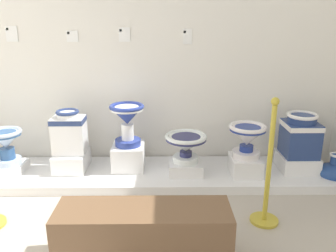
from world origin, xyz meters
TOP-DOWN VIEW (x-y plane):
  - wall_back at (2.02, 3.07)m, footprint 4.24×0.06m
  - display_platform at (2.02, 2.63)m, footprint 3.58×0.76m
  - plinth_block_broad_patterned at (0.51, 2.61)m, footprint 0.30×0.32m
  - antique_toilet_broad_patterned at (0.51, 2.61)m, footprint 0.33×0.33m
  - plinth_block_slender_white at (1.14, 2.69)m, footprint 0.33×0.40m
  - antique_toilet_slender_white at (1.14, 2.69)m, footprint 0.33×0.25m
  - plinth_block_tall_cobalt at (1.73, 2.71)m, footprint 0.33×0.35m
  - antique_toilet_tall_cobalt at (1.73, 2.71)m, footprint 0.36×0.36m
  - plinth_block_squat_floral at (2.33, 2.58)m, footprint 0.34×0.31m
  - antique_toilet_squat_floral at (2.33, 2.58)m, footprint 0.42×0.42m
  - plinth_block_pale_glazed at (2.94, 2.56)m, footprint 0.30×0.35m
  - antique_toilet_pale_glazed at (2.94, 2.56)m, footprint 0.37×0.37m
  - plinth_block_central_ornate at (3.51, 2.65)m, footprint 0.37×0.37m
  - antique_toilet_central_ornate at (3.51, 2.65)m, footprint 0.34×0.35m
  - info_placard_first at (0.53, 3.03)m, footprint 0.12×0.01m
  - info_placard_second at (1.16, 3.03)m, footprint 0.12×0.01m
  - info_placard_third at (1.70, 3.03)m, footprint 0.12×0.01m
  - info_placard_fourth at (2.36, 3.03)m, footprint 0.09×0.01m
  - decorative_vase_corner at (3.84, 2.50)m, footprint 0.31×0.31m
  - stanchion_post_near_right at (2.94, 1.81)m, footprint 0.23×0.23m
  - museum_bench at (1.97, 1.35)m, footprint 1.18×0.36m

SIDE VIEW (x-z plane):
  - display_platform at x=2.02m, z-range 0.00..0.09m
  - decorative_vase_corner at x=3.84m, z-range -0.04..0.29m
  - plinth_block_broad_patterned at x=0.51m, z-range 0.09..0.18m
  - plinth_block_squat_floral at x=2.33m, z-range 0.09..0.21m
  - plinth_block_central_ornate at x=3.51m, z-range 0.09..0.25m
  - plinth_block_pale_glazed at x=2.94m, z-range 0.09..0.27m
  - plinth_block_slender_white at x=1.14m, z-range 0.09..0.28m
  - museum_bench at x=1.97m, z-range 0.00..0.40m
  - plinth_block_tall_cobalt at x=1.73m, z-range 0.09..0.34m
  - stanchion_post_near_right at x=2.94m, z-range -0.18..0.87m
  - antique_toilet_squat_floral at x=2.33m, z-range 0.26..0.56m
  - antique_toilet_broad_patterned at x=0.51m, z-range 0.24..0.60m
  - antique_toilet_central_ornate at x=3.51m, z-range 0.26..0.71m
  - antique_toilet_pale_glazed at x=2.94m, z-range 0.32..0.66m
  - antique_toilet_slender_white at x=1.14m, z-range 0.28..0.74m
  - antique_toilet_tall_cobalt at x=1.73m, z-range 0.42..0.86m
  - info_placard_fourth at x=2.36m, z-range 1.36..1.51m
  - info_placard_second at x=1.16m, z-range 1.38..1.50m
  - info_placard_third at x=1.70m, z-range 1.38..1.53m
  - info_placard_first at x=0.53m, z-range 1.38..1.54m
  - wall_back at x=2.02m, z-range 0.00..3.19m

